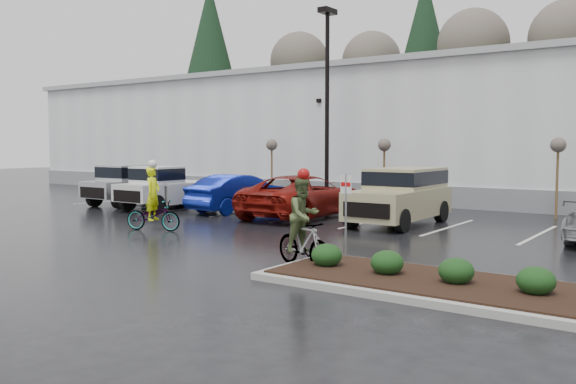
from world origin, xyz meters
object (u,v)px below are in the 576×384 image
Objects in this scene: sapling_west at (272,148)px; lamppost at (327,85)px; pickup_white at (172,187)px; car_red at (303,196)px; sapling_east at (558,149)px; pickup_silver at (137,185)px; sapling_mid at (384,149)px; suv_tan at (399,197)px; car_blue at (240,193)px; fire_lane_sign at (346,207)px; cyclist_olive at (303,231)px; cyclist_hivis at (153,209)px.

lamppost is at bearing -14.04° from sapling_west.
pickup_white is 6.76m from car_red.
sapling_west and sapling_east have the same top height.
pickup_silver is 1.00× the size of pickup_white.
sapling_mid reaches higher than suv_tan.
sapling_mid is 5.85m from car_red.
lamppost reaches higher than car_blue.
suv_tan is at bearing 105.48° from fire_lane_sign.
car_blue is at bearing -4.52° from car_red.
pickup_silver is (-3.82, -5.81, -1.75)m from sapling_west.
fire_lane_sign is 0.45× the size of car_blue.
pickup_silver is 2.20× the size of cyclist_olive.
sapling_east is at bearing 5.22° from cyclist_olive.
sapling_west is at bearing 180.00° from sapling_east.
sapling_east is 15.65m from cyclist_hivis.
sapling_east is at bearing -61.04° from cyclist_hivis.
car_red is at bearing -177.03° from car_blue.
sapling_mid is 0.52× the size of car_red.
car_red is 2.55× the size of cyclist_hivis.
sapling_east is 16.37m from pickup_white.
sapling_west is at bearing 56.68° from pickup_silver.
sapling_mid reaches higher than car_blue.
lamppost reaches higher than cyclist_olive.
sapling_west is at bearing 56.05° from cyclist_olive.
sapling_east is 18.82m from pickup_silver.
sapling_mid is at bearing 29.37° from pickup_silver.
car_red is (-6.15, 7.33, -0.55)m from fire_lane_sign.
pickup_silver is 13.55m from suv_tan.
cyclist_hivis is at bearing 90.66° from cyclist_olive.
lamppost reaches higher than sapling_mid.
car_red is 4.08m from suv_tan.
car_blue is at bearing -6.34° from cyclist_hivis.
fire_lane_sign is 0.92× the size of cyclist_hivis.
sapling_east is 1.45× the size of fire_lane_sign.
sapling_west is 1.00× the size of sapling_east.
cyclist_olive is at bearing -60.56° from lamppost.
cyclist_hivis is (4.64, -5.35, -0.24)m from pickup_white.
pickup_silver is 2.77m from pickup_white.
sapling_mid and sapling_east have the same top height.
cyclist_olive reaches higher than pickup_silver.
cyclist_hivis is (-8.23, 1.30, -0.67)m from fire_lane_sign.
sapling_mid is 0.63× the size of suv_tan.
pickup_white is at bearing -134.57° from lamppost.
lamppost is 8.62m from pickup_white.
cyclist_hivis reaches higher than car_red.
cyclist_olive reaches higher than suv_tan.
suv_tan reaches higher than pickup_white.
car_blue is (2.19, -5.28, -1.92)m from sapling_west.
sapling_west is 7.17m from pickup_silver.
car_red is at bearing 130.00° from fire_lane_sign.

